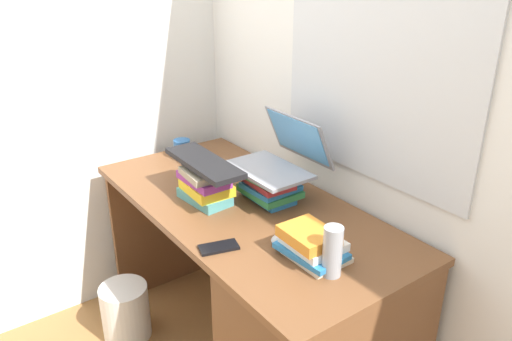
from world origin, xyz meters
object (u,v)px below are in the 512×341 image
(book_stack_keyboard_riser, at_px, (206,183))
(laptop, at_px, (281,156))
(keyboard, at_px, (204,163))
(cell_phone, at_px, (219,247))
(desk, at_px, (298,328))
(mug, at_px, (182,149))
(water_bottle, at_px, (332,251))
(book_stack_side, at_px, (312,244))
(computer_mouse, at_px, (284,238))
(wastebasket, at_px, (126,312))
(book_stack_tall, at_px, (269,185))

(book_stack_keyboard_riser, height_order, laptop, laptop)
(keyboard, xyz_separation_m, cell_phone, (0.34, -0.15, -0.17))
(desk, xyz_separation_m, mug, (-0.97, 0.06, 0.40))
(keyboard, xyz_separation_m, water_bottle, (0.68, 0.06, -0.08))
(laptop, relative_size, mug, 2.89)
(book_stack_side, distance_m, computer_mouse, 0.13)
(wastebasket, bearing_deg, cell_phone, 11.97)
(keyboard, height_order, wastebasket, keyboard)
(laptop, distance_m, computer_mouse, 0.41)
(cell_phone, bearing_deg, wastebasket, -152.03)
(book_stack_side, height_order, laptop, laptop)
(mug, bearing_deg, book_stack_side, -3.92)
(desk, distance_m, wastebasket, 0.94)
(water_bottle, bearing_deg, keyboard, -175.08)
(desk, height_order, wastebasket, desk)
(wastebasket, bearing_deg, book_stack_side, 22.36)
(book_stack_keyboard_riser, distance_m, laptop, 0.33)
(water_bottle, bearing_deg, wastebasket, -160.70)
(keyboard, distance_m, mug, 0.50)
(book_stack_side, xyz_separation_m, computer_mouse, (-0.13, -0.02, -0.03))
(laptop, xyz_separation_m, wastebasket, (-0.45, -0.57, -0.82))
(desk, height_order, laptop, laptop)
(book_stack_side, bearing_deg, laptop, 154.31)
(book_stack_tall, bearing_deg, cell_phone, -61.66)
(mug, bearing_deg, book_stack_tall, 7.22)
(water_bottle, xyz_separation_m, cell_phone, (-0.34, -0.21, -0.08))
(laptop, relative_size, water_bottle, 2.02)
(book_stack_keyboard_riser, bearing_deg, keyboard, -156.42)
(laptop, bearing_deg, book_stack_side, -25.69)
(keyboard, relative_size, wastebasket, 1.51)
(desk, height_order, book_stack_side, book_stack_side)
(water_bottle, height_order, wastebasket, water_bottle)
(cell_phone, bearing_deg, laptop, 130.91)
(laptop, bearing_deg, book_stack_keyboard_riser, -116.52)
(book_stack_side, xyz_separation_m, keyboard, (-0.57, -0.07, 0.12))
(keyboard, bearing_deg, wastebasket, -136.13)
(desk, bearing_deg, keyboard, -170.54)
(computer_mouse, distance_m, water_bottle, 0.25)
(desk, relative_size, cell_phone, 10.80)
(book_stack_keyboard_riser, relative_size, keyboard, 0.56)
(laptop, distance_m, wastebasket, 1.10)
(cell_phone, relative_size, wastebasket, 0.49)
(book_stack_tall, distance_m, water_bottle, 0.56)
(book_stack_side, distance_m, water_bottle, 0.12)
(desk, distance_m, book_stack_keyboard_riser, 0.67)
(desk, relative_size, water_bottle, 8.55)
(desk, xyz_separation_m, book_stack_tall, (-0.36, 0.14, 0.42))
(book_stack_keyboard_riser, relative_size, water_bottle, 1.38)
(laptop, relative_size, cell_phone, 2.55)
(book_stack_keyboard_riser, bearing_deg, book_stack_side, 7.30)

